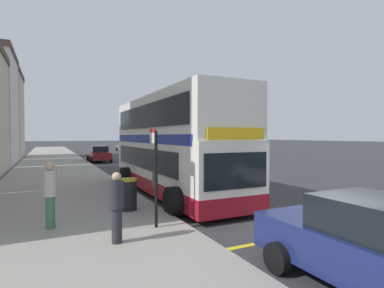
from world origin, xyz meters
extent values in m
plane|color=#333335|center=(0.00, 32.00, 0.00)|extent=(260.00, 260.00, 0.00)
cube|color=gray|center=(-7.00, 32.00, 0.07)|extent=(6.00, 76.00, 0.14)
cube|color=white|center=(-2.45, 6.76, 1.35)|extent=(2.54, 10.49, 2.30)
cube|color=white|center=(-2.45, 6.76, 3.45)|extent=(2.51, 10.28, 1.90)
cube|color=maroon|center=(-2.45, 6.76, 0.50)|extent=(2.56, 10.51, 0.60)
cube|color=navy|center=(-2.45, 6.76, 2.52)|extent=(2.57, 9.65, 0.36)
cube|color=black|center=(-3.74, 7.16, 1.65)|extent=(0.04, 8.40, 0.90)
cube|color=black|center=(-3.74, 6.76, 3.50)|extent=(0.04, 9.24, 1.00)
cube|color=black|center=(-2.45, 1.49, 1.60)|extent=(2.23, 0.04, 1.10)
cube|color=yellow|center=(-2.45, 1.49, 2.72)|extent=(2.03, 0.04, 0.36)
cylinder|color=black|center=(-3.81, 2.98, 0.50)|extent=(0.56, 1.00, 1.00)
cylinder|color=black|center=(-1.09, 2.98, 0.50)|extent=(0.56, 1.00, 1.00)
cylinder|color=black|center=(-3.81, 9.64, 0.50)|extent=(0.56, 1.00, 1.00)
cylinder|color=black|center=(-1.09, 9.64, 0.50)|extent=(0.56, 1.00, 1.00)
cube|color=yellow|center=(-3.92, 6.67, 0.01)|extent=(0.16, 13.82, 0.01)
cube|color=yellow|center=(-1.00, 6.67, 0.01)|extent=(0.16, 13.82, 0.01)
cube|color=yellow|center=(-2.46, -0.16, 0.01)|extent=(3.08, 0.16, 0.01)
cube|color=yellow|center=(-2.46, 13.50, 0.01)|extent=(3.08, 0.16, 0.01)
cylinder|color=black|center=(-4.90, 1.77, 1.46)|extent=(0.09, 0.09, 2.63)
cube|color=silver|center=(-4.90, 2.03, 2.59)|extent=(0.05, 0.42, 0.30)
cube|color=red|center=(-4.90, 2.03, 2.79)|extent=(0.05, 0.42, 0.10)
cube|color=black|center=(-4.90, 1.87, 1.44)|extent=(0.06, 0.28, 0.40)
cube|color=slate|center=(4.51, 46.54, 0.66)|extent=(1.76, 4.20, 0.72)
cube|color=black|center=(4.51, 46.44, 1.32)|extent=(1.52, 1.90, 0.60)
cylinder|color=black|center=(3.57, 47.84, 0.30)|extent=(0.22, 0.60, 0.60)
cylinder|color=black|center=(5.44, 47.84, 0.30)|extent=(0.22, 0.60, 0.60)
cylinder|color=black|center=(3.57, 45.24, 0.30)|extent=(0.22, 0.60, 0.60)
cylinder|color=black|center=(5.44, 45.24, 0.30)|extent=(0.22, 0.60, 0.60)
cube|color=navy|center=(-2.67, -2.89, 0.66)|extent=(1.76, 4.20, 0.72)
cube|color=black|center=(-2.67, -2.99, 1.32)|extent=(1.52, 1.90, 0.60)
cylinder|color=black|center=(-3.60, -1.59, 0.30)|extent=(0.22, 0.60, 0.60)
cylinder|color=black|center=(-1.73, -1.59, 0.30)|extent=(0.22, 0.60, 0.60)
cube|color=maroon|center=(-2.87, 25.34, 0.66)|extent=(1.76, 4.20, 0.72)
cube|color=black|center=(-2.87, 25.24, 1.32)|extent=(1.52, 1.90, 0.60)
cylinder|color=black|center=(-3.80, 26.64, 0.30)|extent=(0.22, 0.60, 0.60)
cylinder|color=black|center=(-1.93, 26.64, 0.30)|extent=(0.22, 0.60, 0.60)
cylinder|color=black|center=(-3.80, 24.04, 0.30)|extent=(0.22, 0.60, 0.60)
cylinder|color=black|center=(-1.93, 24.04, 0.30)|extent=(0.22, 0.60, 0.60)
cylinder|color=#26262D|center=(-6.12, 1.03, 0.54)|extent=(0.24, 0.24, 0.81)
cylinder|color=#26262D|center=(-6.12, 1.03, 1.27)|extent=(0.34, 0.34, 0.64)
sphere|color=tan|center=(-6.12, 1.03, 1.70)|extent=(0.22, 0.22, 0.22)
cylinder|color=#3F724C|center=(-7.52, 2.93, 0.58)|extent=(0.24, 0.24, 0.88)
cylinder|color=#B7B2AD|center=(-7.52, 2.93, 1.37)|extent=(0.34, 0.34, 0.70)
sphere|color=tan|center=(-7.52, 2.93, 1.83)|extent=(0.23, 0.23, 0.23)
cylinder|color=black|center=(-5.12, 4.01, 0.63)|extent=(0.56, 0.56, 0.99)
cylinder|color=#A5991E|center=(-5.12, 4.01, 1.17)|extent=(0.59, 0.59, 0.08)
camera|label=1|loc=(-7.56, -6.00, 2.65)|focal=28.01mm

